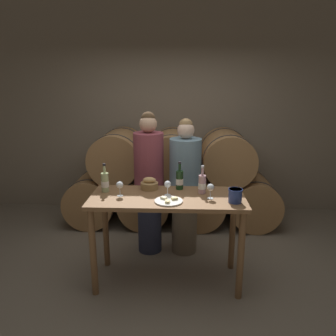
{
  "coord_description": "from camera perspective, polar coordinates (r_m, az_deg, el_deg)",
  "views": [
    {
      "loc": [
        0.14,
        -3.0,
        2.03
      ],
      "look_at": [
        0.0,
        0.13,
        1.18
      ],
      "focal_mm": 35.0,
      "sensor_mm": 36.0,
      "label": 1
    }
  ],
  "objects": [
    {
      "name": "blue_crock",
      "position": [
        3.09,
        11.63,
        -4.64
      ],
      "size": [
        0.13,
        0.13,
        0.13
      ],
      "color": "navy",
      "rests_on": "tasting_table"
    },
    {
      "name": "barrel_stack",
      "position": [
        4.74,
        0.73,
        -2.13
      ],
      "size": [
        3.0,
        0.93,
        1.34
      ],
      "color": "#9E7042",
      "rests_on": "ground_plane"
    },
    {
      "name": "wine_bottle_white",
      "position": [
        3.36,
        -10.91,
        -2.42
      ],
      "size": [
        0.08,
        0.08,
        0.29
      ],
      "color": "#ADBC7F",
      "rests_on": "tasting_table"
    },
    {
      "name": "ground_plane",
      "position": [
        3.63,
        -0.09,
        -18.84
      ],
      "size": [
        10.0,
        10.0,
        0.0
      ],
      "primitive_type": "plane",
      "color": "#726654"
    },
    {
      "name": "wine_bottle_rose",
      "position": [
        3.27,
        5.97,
        -2.79
      ],
      "size": [
        0.08,
        0.08,
        0.28
      ],
      "color": "#BC8E93",
      "rests_on": "tasting_table"
    },
    {
      "name": "person_left",
      "position": [
        3.83,
        -3.32,
        -2.66
      ],
      "size": [
        0.34,
        0.34,
        1.69
      ],
      "color": "#2D334C",
      "rests_on": "ground_plane"
    },
    {
      "name": "wine_glass_center",
      "position": [
        3.13,
        7.41,
        -3.45
      ],
      "size": [
        0.07,
        0.07,
        0.15
      ],
      "color": "white",
      "rests_on": "tasting_table"
    },
    {
      "name": "stone_wall_back",
      "position": [
        5.12,
        0.97,
        10.37
      ],
      "size": [
        10.0,
        0.12,
        3.2
      ],
      "color": "gray",
      "rests_on": "ground_plane"
    },
    {
      "name": "wine_glass_far_left",
      "position": [
        3.21,
        -8.41,
        -3.02
      ],
      "size": [
        0.07,
        0.07,
        0.15
      ],
      "color": "white",
      "rests_on": "tasting_table"
    },
    {
      "name": "bread_basket",
      "position": [
        3.4,
        -3.27,
        -2.86
      ],
      "size": [
        0.18,
        0.18,
        0.13
      ],
      "color": "olive",
      "rests_on": "tasting_table"
    },
    {
      "name": "cheese_plate",
      "position": [
        3.06,
        0.1,
        -5.74
      ],
      "size": [
        0.26,
        0.26,
        0.04
      ],
      "color": "white",
      "rests_on": "tasting_table"
    },
    {
      "name": "wine_bottle_red",
      "position": [
        3.38,
        2.03,
        -2.06
      ],
      "size": [
        0.08,
        0.08,
        0.29
      ],
      "color": "#193819",
      "rests_on": "tasting_table"
    },
    {
      "name": "tasting_table",
      "position": [
        3.26,
        -0.1,
        -7.36
      ],
      "size": [
        1.51,
        0.64,
        0.93
      ],
      "color": "brown",
      "rests_on": "ground_plane"
    },
    {
      "name": "wine_glass_left",
      "position": [
        3.19,
        0.0,
        -2.94
      ],
      "size": [
        0.07,
        0.07,
        0.15
      ],
      "color": "white",
      "rests_on": "tasting_table"
    },
    {
      "name": "person_right",
      "position": [
        3.82,
        2.98,
        -3.4
      ],
      "size": [
        0.36,
        0.36,
        1.62
      ],
      "color": "#756651",
      "rests_on": "ground_plane"
    }
  ]
}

